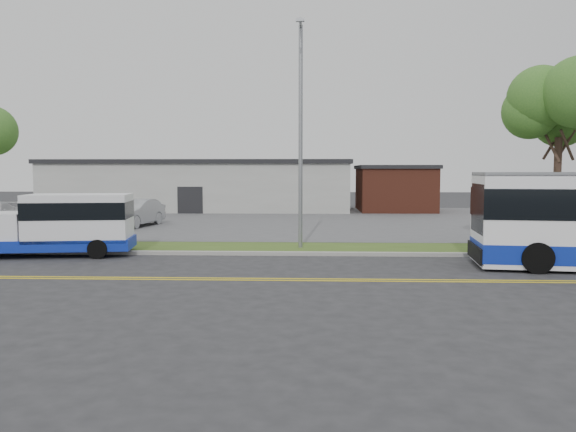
{
  "coord_description": "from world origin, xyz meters",
  "views": [
    {
      "loc": [
        3.44,
        -21.51,
        3.44
      ],
      "look_at": [
        2.52,
        1.24,
        1.6
      ],
      "focal_mm": 35.0,
      "sensor_mm": 36.0,
      "label": 1
    }
  ],
  "objects_px": {
    "pedestrian": "(109,229)",
    "streetlight_near": "(301,129)",
    "parked_car_a": "(135,213)",
    "shuttle_bus": "(63,223)",
    "tree_east": "(560,105)"
  },
  "relations": [
    {
      "from": "tree_east",
      "to": "pedestrian",
      "type": "distance_m",
      "value": 19.88
    },
    {
      "from": "shuttle_bus",
      "to": "tree_east",
      "type": "bearing_deg",
      "value": -1.95
    },
    {
      "from": "tree_east",
      "to": "streetlight_near",
      "type": "relative_size",
      "value": 0.88
    },
    {
      "from": "tree_east",
      "to": "streetlight_near",
      "type": "height_order",
      "value": "streetlight_near"
    },
    {
      "from": "pedestrian",
      "to": "parked_car_a",
      "type": "bearing_deg",
      "value": -116.4
    },
    {
      "from": "streetlight_near",
      "to": "shuttle_bus",
      "type": "xyz_separation_m",
      "value": [
        -9.57,
        -2.04,
        -3.9
      ]
    },
    {
      "from": "tree_east",
      "to": "shuttle_bus",
      "type": "xyz_separation_m",
      "value": [
        -20.57,
        -2.31,
        -4.87
      ]
    },
    {
      "from": "tree_east",
      "to": "shuttle_bus",
      "type": "relative_size",
      "value": 1.24
    },
    {
      "from": "streetlight_near",
      "to": "pedestrian",
      "type": "xyz_separation_m",
      "value": [
        -8.14,
        -0.83,
        -4.28
      ]
    },
    {
      "from": "pedestrian",
      "to": "streetlight_near",
      "type": "bearing_deg",
      "value": 148.03
    },
    {
      "from": "tree_east",
      "to": "shuttle_bus",
      "type": "distance_m",
      "value": 21.27
    },
    {
      "from": "streetlight_near",
      "to": "pedestrian",
      "type": "distance_m",
      "value": 9.24
    },
    {
      "from": "pedestrian",
      "to": "shuttle_bus",
      "type": "bearing_deg",
      "value": 2.46
    },
    {
      "from": "shuttle_bus",
      "to": "pedestrian",
      "type": "bearing_deg",
      "value": 31.88
    },
    {
      "from": "tree_east",
      "to": "parked_car_a",
      "type": "height_order",
      "value": "tree_east"
    }
  ]
}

